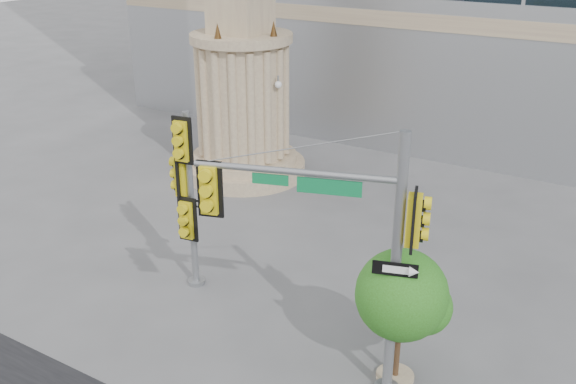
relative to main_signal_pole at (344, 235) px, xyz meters
The scene contains 5 objects.
ground 4.03m from the main_signal_pole, 168.33° to the right, with size 120.00×120.00×0.00m, color #545456.
monument 12.04m from the main_signal_pole, 133.83° to the left, with size 4.40×4.40×16.60m.
main_signal_pole is the anchor object (origin of this frame).
secondary_signal_pole 5.15m from the main_signal_pole, 163.66° to the left, with size 0.82×0.60×4.57m.
street_tree 1.89m from the main_signal_pole, 38.33° to the left, with size 1.85×1.81×2.88m.
Camera 1 is at (6.73, -8.97, 8.63)m, focal length 40.00 mm.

